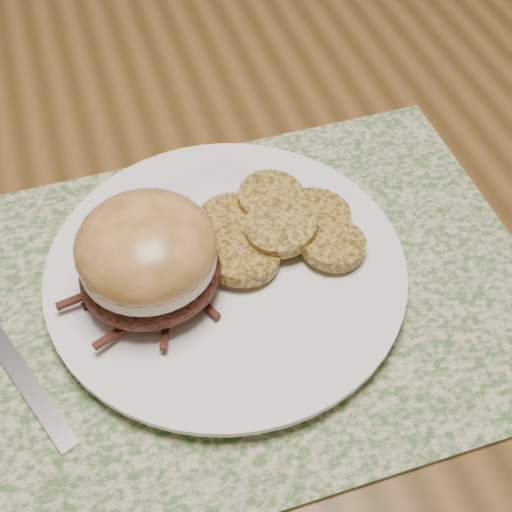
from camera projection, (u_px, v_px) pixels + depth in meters
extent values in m
cylinder|color=brown|center=(423.00, 173.00, 1.20)|extent=(0.06, 0.06, 0.71)
cube|color=#426132|center=(245.00, 296.00, 0.55)|extent=(0.45, 0.33, 0.00)
cylinder|color=white|center=(226.00, 272.00, 0.55)|extent=(0.26, 0.26, 0.02)
ellipsoid|color=black|center=(151.00, 273.00, 0.51)|extent=(0.11, 0.11, 0.04)
cylinder|color=beige|center=(147.00, 255.00, 0.50)|extent=(0.11, 0.11, 0.01)
ellipsoid|color=#B3723B|center=(146.00, 246.00, 0.49)|extent=(0.11, 0.11, 0.05)
cylinder|color=#A47B30|center=(233.00, 221.00, 0.56)|extent=(0.06, 0.06, 0.01)
cylinder|color=#A47B30|center=(271.00, 198.00, 0.57)|extent=(0.07, 0.07, 0.02)
cylinder|color=#A47B30|center=(313.00, 216.00, 0.57)|extent=(0.09, 0.09, 0.02)
cylinder|color=#A47B30|center=(241.00, 256.00, 0.54)|extent=(0.08, 0.08, 0.02)
cylinder|color=#A47B30|center=(281.00, 226.00, 0.54)|extent=(0.08, 0.08, 0.02)
cylinder|color=#A47B30|center=(333.00, 244.00, 0.54)|extent=(0.07, 0.07, 0.02)
cube|color=silver|center=(29.00, 386.00, 0.49)|extent=(0.06, 0.12, 0.00)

